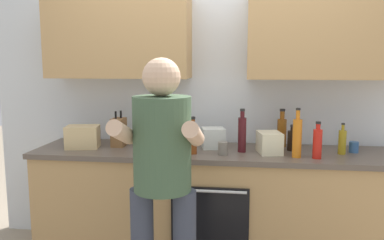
# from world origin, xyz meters

# --- Properties ---
(back_wall_unit) EXTENTS (4.00, 0.39, 2.50)m
(back_wall_unit) POSITION_xyz_m (-0.00, 0.27, 1.50)
(back_wall_unit) COLOR silver
(back_wall_unit) RESTS_ON ground
(counter) EXTENTS (2.84, 0.67, 0.90)m
(counter) POSITION_xyz_m (-0.00, -0.00, 0.45)
(counter) COLOR tan
(counter) RESTS_ON ground
(person_standing) EXTENTS (0.49, 0.45, 1.61)m
(person_standing) POSITION_xyz_m (-0.25, -0.81, 0.95)
(person_standing) COLOR #383D4C
(person_standing) RESTS_ON ground
(bottle_wine) EXTENTS (0.06, 0.06, 0.33)m
(bottle_wine) POSITION_xyz_m (0.20, -0.03, 1.04)
(bottle_wine) COLOR #471419
(bottle_wine) RESTS_ON counter
(bottle_vinegar) EXTENTS (0.06, 0.06, 0.28)m
(bottle_vinegar) POSITION_xyz_m (-0.16, -0.14, 1.02)
(bottle_vinegar) COLOR brown
(bottle_vinegar) RESTS_ON counter
(bottle_juice) EXTENTS (0.07, 0.07, 0.36)m
(bottle_juice) POSITION_xyz_m (0.59, -0.15, 1.05)
(bottle_juice) COLOR orange
(bottle_juice) RESTS_ON counter
(bottle_soy) EXTENTS (0.07, 0.07, 0.20)m
(bottle_soy) POSITION_xyz_m (0.59, 0.07, 0.98)
(bottle_soy) COLOR black
(bottle_soy) RESTS_ON counter
(bottle_soda) EXTENTS (0.06, 0.06, 0.26)m
(bottle_soda) POSITION_xyz_m (-0.35, -0.08, 1.00)
(bottle_soda) COLOR #198C33
(bottle_soda) RESTS_ON counter
(bottle_oil) EXTENTS (0.06, 0.06, 0.23)m
(bottle_oil) POSITION_xyz_m (0.94, -0.00, 0.99)
(bottle_oil) COLOR olive
(bottle_oil) RESTS_ON counter
(bottle_hotsauce) EXTENTS (0.06, 0.06, 0.27)m
(bottle_hotsauce) POSITION_xyz_m (0.73, -0.16, 1.01)
(bottle_hotsauce) COLOR red
(bottle_hotsauce) RESTS_ON counter
(bottle_syrup) EXTENTS (0.07, 0.07, 0.31)m
(bottle_syrup) POSITION_xyz_m (0.52, 0.21, 1.03)
(bottle_syrup) COLOR #8C4C14
(bottle_syrup) RESTS_ON counter
(cup_tea) EXTENTS (0.07, 0.07, 0.08)m
(cup_tea) POSITION_xyz_m (1.04, 0.07, 0.94)
(cup_tea) COLOR #33598C
(cup_tea) RESTS_ON counter
(cup_stoneware) EXTENTS (0.07, 0.07, 0.10)m
(cup_stoneware) POSITION_xyz_m (0.06, -0.14, 0.95)
(cup_stoneware) COLOR slate
(cup_stoneware) RESTS_ON counter
(mixing_bowl) EXTENTS (0.22, 0.22, 0.09)m
(mixing_bowl) POSITION_xyz_m (-0.52, 0.05, 0.95)
(mixing_bowl) COLOR silver
(mixing_bowl) RESTS_ON counter
(knife_block) EXTENTS (0.10, 0.14, 0.29)m
(knife_block) POSITION_xyz_m (-0.79, 0.05, 1.02)
(knife_block) COLOR brown
(knife_block) RESTS_ON counter
(grocery_bag_bread) EXTENTS (0.28, 0.23, 0.18)m
(grocery_bag_bread) POSITION_xyz_m (-1.06, -0.05, 0.99)
(grocery_bag_bread) COLOR tan
(grocery_bag_bread) RESTS_ON counter
(grocery_bag_rice) EXTENTS (0.20, 0.24, 0.16)m
(grocery_bag_rice) POSITION_xyz_m (0.41, -0.04, 0.98)
(grocery_bag_rice) COLOR beige
(grocery_bag_rice) RESTS_ON counter
(grocery_bag_produce) EXTENTS (0.21, 0.20, 0.16)m
(grocery_bag_produce) POSITION_xyz_m (-0.03, 0.08, 0.98)
(grocery_bag_produce) COLOR silver
(grocery_bag_produce) RESTS_ON counter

